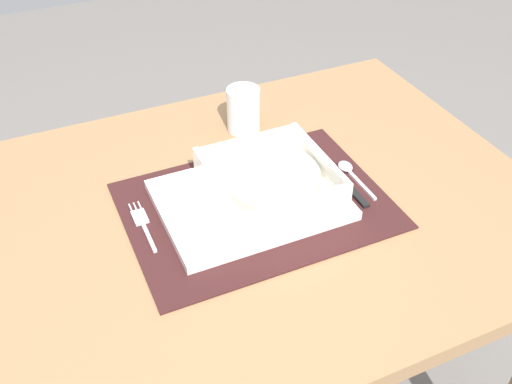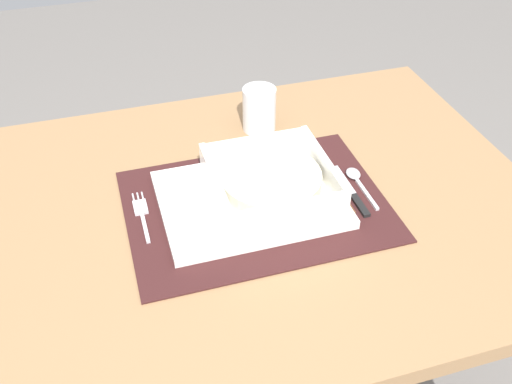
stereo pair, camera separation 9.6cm
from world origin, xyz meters
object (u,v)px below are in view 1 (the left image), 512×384
object	(u,v)px
spoon	(349,170)
bread_knife	(334,185)
porridge_bowl	(270,182)
dining_table	(264,248)
butter_knife	(348,186)
drinking_glass	(243,112)
fork	(142,222)

from	to	relation	value
spoon	bread_knife	bearing A→B (deg)	-150.13
porridge_bowl	spoon	size ratio (longest dim) A/B	1.72
porridge_bowl	bread_knife	world-z (taller)	porridge_bowl
dining_table	butter_knife	bearing A→B (deg)	-11.83
porridge_bowl	butter_knife	distance (m)	0.14
porridge_bowl	drinking_glass	distance (m)	0.23
dining_table	spoon	xyz separation A→B (m)	(0.17, 0.01, 0.12)
dining_table	butter_knife	world-z (taller)	butter_knife
spoon	butter_knife	distance (m)	0.04
porridge_bowl	drinking_glass	size ratio (longest dim) A/B	2.24
dining_table	porridge_bowl	bearing A→B (deg)	-20.51
butter_knife	bread_knife	world-z (taller)	same
dining_table	porridge_bowl	size ratio (longest dim) A/B	4.76
drinking_glass	spoon	bearing A→B (deg)	-62.21
fork	drinking_glass	size ratio (longest dim) A/B	1.44
dining_table	fork	size ratio (longest dim) A/B	7.42
spoon	butter_knife	bearing A→B (deg)	-122.54
dining_table	drinking_glass	bearing A→B (deg)	75.74
porridge_bowl	butter_knife	bearing A→B (deg)	-11.28
spoon	drinking_glass	world-z (taller)	drinking_glass
butter_knife	bread_knife	size ratio (longest dim) A/B	1.01
butter_knife	porridge_bowl	bearing A→B (deg)	166.14
porridge_bowl	fork	world-z (taller)	porridge_bowl
dining_table	bread_knife	size ratio (longest dim) A/B	6.74
dining_table	fork	world-z (taller)	fork
butter_knife	dining_table	bearing A→B (deg)	165.59
bread_knife	drinking_glass	bearing A→B (deg)	107.90
dining_table	porridge_bowl	distance (m)	0.15
spoon	bread_knife	size ratio (longest dim) A/B	0.83
dining_table	spoon	world-z (taller)	spoon
fork	butter_knife	size ratio (longest dim) A/B	0.90
fork	bread_knife	bearing A→B (deg)	-12.18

